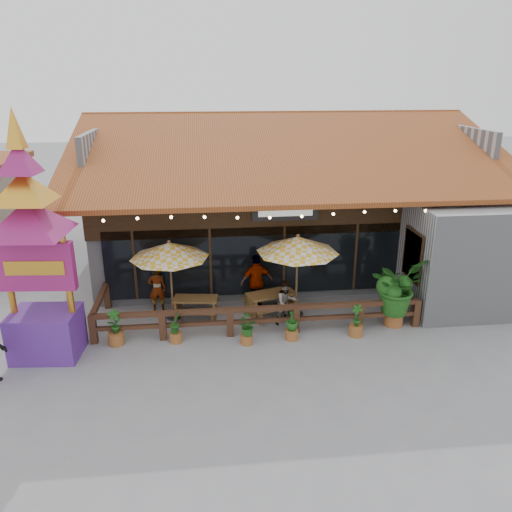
{
  "coord_description": "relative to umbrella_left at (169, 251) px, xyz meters",
  "views": [
    {
      "loc": [
        -3.19,
        -13.89,
        7.35
      ],
      "look_at": [
        -1.5,
        1.5,
        1.81
      ],
      "focal_mm": 35.0,
      "sensor_mm": 36.0,
      "label": 1
    }
  ],
  "objects": [
    {
      "name": "ground",
      "position": [
        4.27,
        -0.91,
        -2.31
      ],
      "size": [
        100.0,
        100.0,
        0.0
      ],
      "primitive_type": "plane",
      "color": "gray",
      "rests_on": "ground"
    },
    {
      "name": "restaurant_building",
      "position": [
        4.53,
        5.7,
        -0.1
      ],
      "size": [
        15.5,
        14.73,
        6.09
      ],
      "color": "#9D9EA2",
      "rests_on": "ground"
    },
    {
      "name": "patio_railing",
      "position": [
        2.02,
        -1.18,
        -1.69
      ],
      "size": [
        10.0,
        2.6,
        0.92
      ],
      "color": "#4C2C1B",
      "rests_on": "ground"
    },
    {
      "name": "umbrella_left",
      "position": [
        0.0,
        0.0,
        0.0
      ],
      "size": [
        2.81,
        2.81,
        2.65
      ],
      "color": "brown",
      "rests_on": "ground"
    },
    {
      "name": "umbrella_right",
      "position": [
        3.98,
        -0.27,
        0.13
      ],
      "size": [
        3.25,
        3.25,
        2.79
      ],
      "color": "brown",
      "rests_on": "ground"
    },
    {
      "name": "picnic_table_left",
      "position": [
        0.74,
        -0.05,
        -1.85
      ],
      "size": [
        1.56,
        1.39,
        0.68
      ],
      "color": "brown",
      "rests_on": "ground"
    },
    {
      "name": "picnic_table_right",
      "position": [
        3.2,
        -0.07,
        -1.8
      ],
      "size": [
        1.9,
        1.76,
        0.75
      ],
      "color": "brown",
      "rests_on": "ground"
    },
    {
      "name": "thai_sign_tower",
      "position": [
        -3.35,
        -1.95,
        1.51
      ],
      "size": [
        2.89,
        2.89,
        7.23
      ],
      "color": "#56268C",
      "rests_on": "ground"
    },
    {
      "name": "tropical_plant",
      "position": [
        6.92,
        -1.26,
        -1.04
      ],
      "size": [
        2.1,
        2.04,
        2.21
      ],
      "color": "brown",
      "rests_on": "ground"
    },
    {
      "name": "diner_a",
      "position": [
        -0.52,
        0.58,
        -1.52
      ],
      "size": [
        0.6,
        0.41,
        1.58
      ],
      "primitive_type": "imported",
      "rotation": [
        0.0,
        0.0,
        3.2
      ],
      "color": "#322110",
      "rests_on": "ground"
    },
    {
      "name": "diner_b",
      "position": [
        3.56,
        -0.79,
        -1.58
      ],
      "size": [
        0.86,
        0.77,
        1.45
      ],
      "primitive_type": "imported",
      "rotation": [
        0.0,
        0.0,
        0.38
      ],
      "color": "#322110",
      "rests_on": "ground"
    },
    {
      "name": "diner_c",
      "position": [
        2.78,
        0.47,
        -1.37
      ],
      "size": [
        1.17,
        0.67,
        1.89
      ],
      "primitive_type": "imported",
      "rotation": [
        0.0,
        0.0,
        3.34
      ],
      "color": "#322110",
      "rests_on": "ground"
    },
    {
      "name": "planter_a",
      "position": [
        -1.57,
        -1.55,
        -1.84
      ],
      "size": [
        0.47,
        0.46,
        1.12
      ],
      "color": "brown",
      "rests_on": "ground"
    },
    {
      "name": "planter_b",
      "position": [
        0.15,
        -1.6,
        -1.89
      ],
      "size": [
        0.42,
        0.44,
        0.93
      ],
      "color": "brown",
      "rests_on": "ground"
    },
    {
      "name": "planter_c",
      "position": [
        2.21,
        -1.94,
        -1.82
      ],
      "size": [
        0.7,
        0.7,
        0.87
      ],
      "color": "brown",
      "rests_on": "ground"
    },
    {
      "name": "planter_d",
      "position": [
        3.58,
        -1.82,
        -1.85
      ],
      "size": [
        0.51,
        0.51,
        0.95
      ],
      "color": "brown",
      "rests_on": "ground"
    },
    {
      "name": "planter_e",
      "position": [
        5.54,
        -1.81,
        -1.88
      ],
      "size": [
        0.42,
        0.44,
        1.02
      ],
      "color": "brown",
      "rests_on": "ground"
    }
  ]
}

